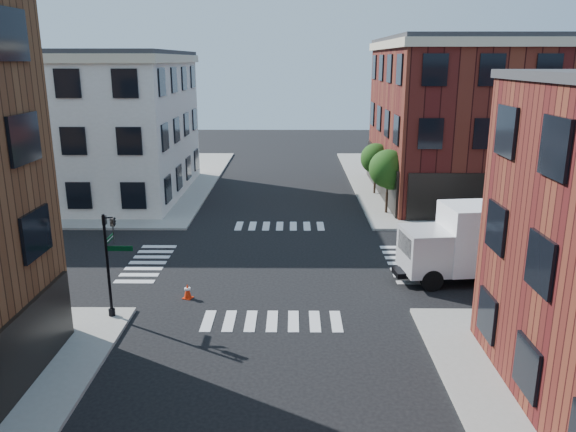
# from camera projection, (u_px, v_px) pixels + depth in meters

# --- Properties ---
(ground) EXTENTS (120.00, 120.00, 0.00)m
(ground) POSITION_uv_depth(u_px,v_px,m) (277.00, 263.00, 30.34)
(ground) COLOR black
(ground) RESTS_ON ground
(sidewalk_ne) EXTENTS (30.00, 30.00, 0.15)m
(sidewalk_ne) POSITION_uv_depth(u_px,v_px,m) (517.00, 181.00, 50.37)
(sidewalk_ne) COLOR gray
(sidewalk_ne) RESTS_ON ground
(sidewalk_nw) EXTENTS (30.00, 30.00, 0.15)m
(sidewalk_nw) POSITION_uv_depth(u_px,v_px,m) (51.00, 181.00, 50.72)
(sidewalk_nw) COLOR gray
(sidewalk_nw) RESTS_ON ground
(building_ne) EXTENTS (25.00, 16.00, 12.00)m
(building_ne) POSITION_uv_depth(u_px,v_px,m) (543.00, 121.00, 43.96)
(building_ne) COLOR #421010
(building_ne) RESTS_ON ground
(building_nw) EXTENTS (22.00, 16.00, 11.00)m
(building_nw) POSITION_uv_depth(u_px,v_px,m) (43.00, 127.00, 44.43)
(building_nw) COLOR beige
(building_nw) RESTS_ON ground
(tree_near) EXTENTS (2.69, 2.69, 4.49)m
(tree_near) POSITION_uv_depth(u_px,v_px,m) (389.00, 171.00, 39.03)
(tree_near) COLOR black
(tree_near) RESTS_ON ground
(tree_far) EXTENTS (2.43, 2.43, 4.07)m
(tree_far) POSITION_uv_depth(u_px,v_px,m) (376.00, 160.00, 44.89)
(tree_far) COLOR black
(tree_far) RESTS_ON ground
(signal_pole) EXTENTS (1.29, 1.24, 4.60)m
(signal_pole) POSITION_uv_depth(u_px,v_px,m) (110.00, 254.00, 23.20)
(signal_pole) COLOR black
(signal_pole) RESTS_ON ground
(box_truck) EXTENTS (8.69, 3.54, 3.84)m
(box_truck) POSITION_uv_depth(u_px,v_px,m) (490.00, 241.00, 27.65)
(box_truck) COLOR white
(box_truck) RESTS_ON ground
(traffic_cone) EXTENTS (0.51, 0.51, 0.73)m
(traffic_cone) POSITION_uv_depth(u_px,v_px,m) (188.00, 291.00, 25.79)
(traffic_cone) COLOR red
(traffic_cone) RESTS_ON ground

